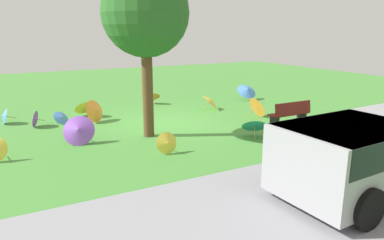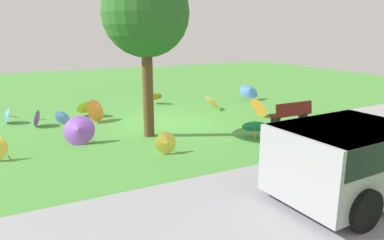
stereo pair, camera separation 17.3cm
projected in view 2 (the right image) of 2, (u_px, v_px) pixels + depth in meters
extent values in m
plane|color=#478C38|center=(165.00, 124.00, 13.03)|extent=(40.00, 40.00, 0.00)
cube|color=gray|center=(306.00, 205.00, 6.99)|extent=(40.00, 4.38, 0.01)
cube|color=#99999E|center=(374.00, 151.00, 7.50)|extent=(4.69, 2.12, 1.35)
cube|color=black|center=(347.00, 140.00, 6.95)|extent=(2.67, 2.04, 0.55)
cylinder|color=black|center=(364.00, 210.00, 6.03)|extent=(0.77, 0.26, 0.76)
cylinder|color=black|center=(283.00, 172.00, 7.63)|extent=(0.77, 0.26, 0.76)
cylinder|color=black|center=(376.00, 148.00, 9.19)|extent=(0.77, 0.26, 0.76)
cube|color=maroon|center=(290.00, 114.00, 12.61)|extent=(1.60, 0.47, 0.05)
cube|color=maroon|center=(294.00, 109.00, 12.38)|extent=(1.60, 0.13, 0.45)
cube|color=black|center=(275.00, 122.00, 12.37)|extent=(0.08, 0.41, 0.45)
cube|color=black|center=(303.00, 118.00, 12.95)|extent=(0.08, 0.41, 0.45)
cylinder|color=brown|center=(148.00, 89.00, 11.23)|extent=(0.34, 0.34, 3.03)
sphere|color=#286023|center=(146.00, 13.00, 10.67)|extent=(2.64, 2.64, 2.64)
cylinder|color=tan|center=(208.00, 106.00, 15.37)|extent=(0.27, 0.17, 0.33)
cone|color=yellow|center=(213.00, 101.00, 15.32)|extent=(1.03, 1.07, 0.66)
sphere|color=tan|center=(214.00, 100.00, 15.30)|extent=(0.06, 0.06, 0.05)
cylinder|color=tan|center=(255.00, 133.00, 11.20)|extent=(0.17, 0.27, 0.37)
cone|color=teal|center=(254.00, 125.00, 11.32)|extent=(1.04, 1.01, 0.60)
sphere|color=tan|center=(254.00, 123.00, 11.35)|extent=(0.06, 0.06, 0.05)
cylinder|color=tan|center=(91.00, 112.00, 13.45)|extent=(0.31, 0.41, 0.19)
cone|color=orange|center=(97.00, 110.00, 13.29)|extent=(0.94, 0.85, 0.85)
sphere|color=tan|center=(99.00, 110.00, 13.25)|extent=(0.06, 0.06, 0.05)
cylinder|color=tan|center=(81.00, 132.00, 10.98)|extent=(0.18, 0.41, 0.27)
cone|color=purple|center=(79.00, 130.00, 10.67)|extent=(1.09, 0.92, 0.88)
sphere|color=tan|center=(78.00, 129.00, 10.60)|extent=(0.05, 0.06, 0.05)
cylinder|color=tan|center=(247.00, 95.00, 17.59)|extent=(0.05, 0.32, 0.42)
cone|color=#4C8CE5|center=(249.00, 90.00, 17.33)|extent=(0.99, 0.93, 0.71)
sphere|color=tan|center=(250.00, 89.00, 17.26)|extent=(0.04, 0.05, 0.05)
cylinder|color=tan|center=(156.00, 101.00, 16.45)|extent=(0.09, 0.27, 0.35)
cone|color=orange|center=(155.00, 96.00, 16.54)|extent=(0.75, 0.70, 0.46)
sphere|color=tan|center=(155.00, 95.00, 16.56)|extent=(0.05, 0.06, 0.05)
cylinder|color=tan|center=(42.00, 119.00, 12.65)|extent=(0.30, 0.15, 0.08)
cone|color=purple|center=(35.00, 118.00, 12.63)|extent=(0.42, 0.63, 0.60)
sphere|color=tan|center=(34.00, 118.00, 12.62)|extent=(0.05, 0.05, 0.04)
cylinder|color=tan|center=(88.00, 113.00, 14.03)|extent=(0.08, 0.36, 0.36)
cone|color=yellow|center=(86.00, 106.00, 14.15)|extent=(0.89, 0.80, 0.67)
sphere|color=tan|center=(85.00, 104.00, 14.18)|extent=(0.04, 0.06, 0.05)
cylinder|color=tan|center=(61.00, 120.00, 13.19)|extent=(0.15, 0.21, 0.22)
cone|color=#4C8CE5|center=(63.00, 117.00, 13.08)|extent=(0.73, 0.69, 0.49)
sphere|color=tan|center=(64.00, 116.00, 13.06)|extent=(0.06, 0.06, 0.05)
cylinder|color=tan|center=(13.00, 117.00, 13.18)|extent=(0.36, 0.04, 0.13)
cone|color=#4C8CE5|center=(6.00, 115.00, 13.05)|extent=(0.30, 0.60, 0.60)
sphere|color=tan|center=(4.00, 115.00, 13.02)|extent=(0.05, 0.04, 0.04)
cylinder|color=tan|center=(253.00, 111.00, 13.87)|extent=(0.50, 0.03, 0.26)
cone|color=orange|center=(260.00, 107.00, 13.98)|extent=(0.53, 0.85, 0.84)
sphere|color=tan|center=(262.00, 106.00, 14.00)|extent=(0.05, 0.04, 0.05)
cylinder|color=tan|center=(163.00, 143.00, 10.05)|extent=(0.04, 0.38, 0.12)
cone|color=yellow|center=(167.00, 143.00, 9.83)|extent=(0.62, 0.30, 0.62)
sphere|color=tan|center=(168.00, 143.00, 9.78)|extent=(0.04, 0.05, 0.04)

